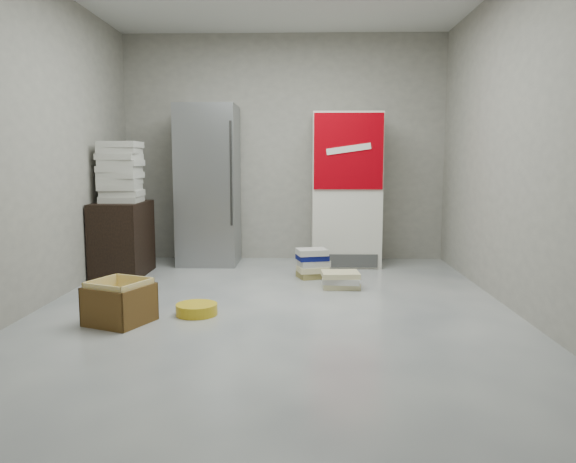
# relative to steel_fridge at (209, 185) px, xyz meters

# --- Properties ---
(ground) EXTENTS (5.00, 5.00, 0.00)m
(ground) POSITION_rel_steel_fridge_xyz_m (0.90, -2.13, -0.95)
(ground) COLOR silver
(ground) RESTS_ON ground
(room_shell) EXTENTS (4.04, 5.04, 2.82)m
(room_shell) POSITION_rel_steel_fridge_xyz_m (0.90, -2.13, 0.85)
(room_shell) COLOR #A09C90
(room_shell) RESTS_ON ground
(steel_fridge) EXTENTS (0.70, 0.72, 1.90)m
(steel_fridge) POSITION_rel_steel_fridge_xyz_m (0.00, 0.00, 0.00)
(steel_fridge) COLOR #929499
(steel_fridge) RESTS_ON ground
(coke_cooler) EXTENTS (0.80, 0.73, 1.80)m
(coke_cooler) POSITION_rel_steel_fridge_xyz_m (1.65, -0.01, -0.05)
(coke_cooler) COLOR silver
(coke_cooler) RESTS_ON ground
(wood_shelf) EXTENTS (0.50, 0.80, 0.80)m
(wood_shelf) POSITION_rel_steel_fridge_xyz_m (-0.83, -0.73, -0.55)
(wood_shelf) COLOR black
(wood_shelf) RESTS_ON ground
(supply_box_stack) EXTENTS (0.44, 0.43, 0.65)m
(supply_box_stack) POSITION_rel_steel_fridge_xyz_m (-0.83, -0.73, 0.17)
(supply_box_stack) COLOR beige
(supply_box_stack) RESTS_ON wood_shelf
(phonebook_stack_main) EXTENTS (0.38, 0.34, 0.31)m
(phonebook_stack_main) POSITION_rel_steel_fridge_xyz_m (1.25, -0.84, -0.79)
(phonebook_stack_main) COLOR olive
(phonebook_stack_main) RESTS_ON ground
(phonebook_stack_side) EXTENTS (0.39, 0.32, 0.16)m
(phonebook_stack_side) POSITION_rel_steel_fridge_xyz_m (1.52, -1.31, -0.87)
(phonebook_stack_side) COLOR beige
(phonebook_stack_side) RESTS_ON ground
(cardboard_box) EXTENTS (0.55, 0.55, 0.34)m
(cardboard_box) POSITION_rel_steel_fridge_xyz_m (-0.27, -2.55, -0.81)
(cardboard_box) COLOR yellow
(cardboard_box) RESTS_ON ground
(bucket_lid) EXTENTS (0.45, 0.45, 0.09)m
(bucket_lid) POSITION_rel_steel_fridge_xyz_m (0.27, -2.31, -0.91)
(bucket_lid) COLOR gold
(bucket_lid) RESTS_ON ground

